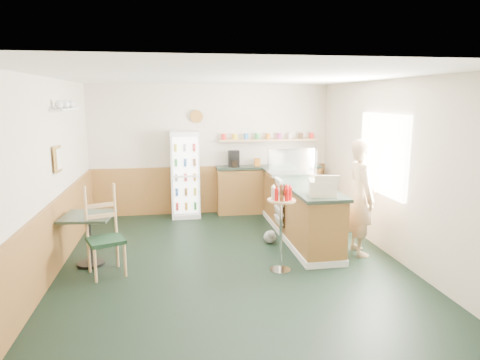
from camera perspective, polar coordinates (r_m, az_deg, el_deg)
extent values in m
plane|color=black|center=(6.47, -1.21, -11.05)|extent=(6.00, 6.00, 0.00)
cube|color=beige|center=(9.06, -3.86, 4.06)|extent=(5.00, 0.02, 2.70)
cube|color=beige|center=(6.28, -24.60, 0.11)|extent=(0.02, 6.00, 2.70)
cube|color=beige|center=(6.89, 19.89, 1.33)|extent=(0.02, 6.00, 2.70)
cube|color=white|center=(6.01, -1.31, 13.69)|extent=(5.00, 6.00, 0.02)
cube|color=olive|center=(9.16, -3.77, -1.26)|extent=(4.98, 0.05, 1.00)
cube|color=olive|center=(6.46, -23.67, -7.30)|extent=(0.05, 5.98, 1.00)
cube|color=white|center=(7.11, 18.48, 3.31)|extent=(0.06, 1.45, 1.25)
cube|color=tan|center=(6.71, -23.13, 2.59)|extent=(0.03, 0.32, 0.38)
cube|color=silver|center=(7.13, -22.19, 8.75)|extent=(0.18, 1.20, 0.03)
cylinder|color=olive|center=(8.91, -5.81, 8.44)|extent=(0.26, 0.04, 0.26)
cube|color=olive|center=(7.60, 7.81, -4.04)|extent=(0.60, 2.95, 0.95)
cube|color=silver|center=(7.72, 7.73, -7.09)|extent=(0.64, 2.97, 0.10)
cube|color=#28372C|center=(7.48, 7.91, -0.26)|extent=(0.68, 3.01, 0.05)
cube|color=olive|center=(9.18, 3.81, -1.38)|extent=(2.20, 0.38, 0.95)
cube|color=#28372C|center=(9.09, 3.85, 1.76)|extent=(2.24, 0.42, 0.05)
cube|color=tan|center=(9.10, 3.79, 5.36)|extent=(2.10, 0.22, 0.04)
cube|color=black|center=(8.92, -0.84, 2.88)|extent=(0.22, 0.18, 0.34)
cylinder|color=#B2664C|center=(8.93, -2.20, 5.79)|extent=(0.10, 0.10, 0.12)
cylinder|color=#B2664C|center=(8.96, -0.68, 5.81)|extent=(0.10, 0.10, 0.12)
cylinder|color=#B2664C|center=(9.00, 0.82, 5.83)|extent=(0.10, 0.10, 0.12)
cylinder|color=#B2664C|center=(9.04, 2.32, 5.85)|extent=(0.10, 0.10, 0.12)
cylinder|color=#B2664C|center=(9.09, 3.79, 5.86)|extent=(0.10, 0.10, 0.12)
cylinder|color=#B2664C|center=(9.14, 5.25, 5.87)|extent=(0.10, 0.10, 0.12)
cylinder|color=#B2664C|center=(9.21, 6.69, 5.87)|extent=(0.10, 0.10, 0.12)
cylinder|color=#B2664C|center=(9.27, 8.11, 5.87)|extent=(0.10, 0.10, 0.12)
cylinder|color=#B2664C|center=(9.34, 9.51, 5.87)|extent=(0.10, 0.10, 0.12)
cube|color=white|center=(8.86, -7.33, 0.77)|extent=(0.58, 0.41, 1.76)
cube|color=white|center=(8.64, -7.28, 0.57)|extent=(0.49, 0.02, 1.55)
cube|color=silver|center=(8.57, -7.27, 0.49)|extent=(0.52, 0.02, 1.61)
cube|color=silver|center=(7.96, 6.86, 0.81)|extent=(0.85, 0.45, 0.06)
cube|color=silver|center=(7.92, 6.90, 2.54)|extent=(0.83, 0.43, 0.43)
cube|color=beige|center=(6.39, 10.93, -1.01)|extent=(0.47, 0.48, 0.22)
imported|color=tan|center=(6.87, 15.84, -2.25)|extent=(0.47, 0.63, 1.81)
cylinder|color=silver|center=(6.23, 5.38, -11.85)|extent=(0.30, 0.30, 0.02)
cylinder|color=silver|center=(6.06, 5.47, -7.40)|extent=(0.04, 0.04, 1.02)
cylinder|color=tan|center=(5.92, 5.55, -2.72)|extent=(0.39, 0.39, 0.03)
cylinder|color=red|center=(5.94, 6.66, -1.71)|extent=(0.05, 0.05, 0.17)
cylinder|color=red|center=(5.99, 6.22, -1.58)|extent=(0.05, 0.05, 0.17)
cylinder|color=red|center=(6.01, 5.55, -1.53)|extent=(0.05, 0.05, 0.17)
cylinder|color=red|center=(5.99, 4.88, -1.57)|extent=(0.05, 0.05, 0.17)
cylinder|color=red|center=(5.93, 4.47, -1.68)|extent=(0.05, 0.05, 0.17)
cylinder|color=red|center=(5.86, 4.47, -1.84)|extent=(0.05, 0.05, 0.17)
cylinder|color=red|center=(5.80, 4.90, -1.97)|extent=(0.05, 0.05, 0.17)
cylinder|color=red|center=(5.78, 5.60, -2.03)|extent=(0.05, 0.05, 0.17)
cylinder|color=red|center=(5.81, 6.28, -1.99)|extent=(0.05, 0.05, 0.17)
cylinder|color=red|center=(5.87, 6.69, -1.87)|extent=(0.05, 0.05, 0.17)
cube|color=black|center=(7.56, 5.31, -5.84)|extent=(0.05, 0.41, 0.03)
cube|color=beige|center=(7.53, 5.17, -5.33)|extent=(0.09, 0.37, 0.14)
cube|color=black|center=(7.51, 5.33, -4.61)|extent=(0.05, 0.41, 0.03)
cube|color=beige|center=(7.49, 5.20, -4.10)|extent=(0.09, 0.37, 0.14)
cube|color=black|center=(7.47, 5.36, -3.37)|extent=(0.05, 0.41, 0.03)
cube|color=beige|center=(7.45, 5.22, -2.85)|extent=(0.09, 0.37, 0.14)
cube|color=black|center=(7.43, 5.38, -2.11)|extent=(0.05, 0.41, 0.03)
cube|color=beige|center=(7.41, 5.24, -1.59)|extent=(0.09, 0.37, 0.14)
cube|color=black|center=(7.40, 5.40, -0.84)|extent=(0.05, 0.41, 0.03)
cube|color=beige|center=(7.38, 5.26, -0.31)|extent=(0.09, 0.37, 0.14)
cylinder|color=black|center=(6.78, -19.28, -10.44)|extent=(0.39, 0.39, 0.04)
cylinder|color=black|center=(6.67, -19.47, -7.60)|extent=(0.08, 0.08, 0.69)
cube|color=#28372C|center=(6.57, -19.66, -4.58)|extent=(0.76, 0.76, 0.04)
cube|color=black|center=(6.20, -17.46, -7.69)|extent=(0.60, 0.60, 0.05)
cylinder|color=tan|center=(6.13, -19.44, -10.52)|extent=(0.04, 0.04, 0.48)
cylinder|color=tan|center=(6.07, -15.72, -10.51)|extent=(0.04, 0.04, 0.48)
cylinder|color=tan|center=(6.50, -18.83, -9.27)|extent=(0.04, 0.04, 0.48)
cylinder|color=tan|center=(6.44, -15.32, -9.25)|extent=(0.04, 0.04, 0.48)
cube|color=tan|center=(6.30, -17.38, -3.88)|extent=(0.40, 0.19, 0.75)
sphere|color=gray|center=(7.31, 4.00, -7.58)|extent=(0.21, 0.21, 0.21)
sphere|color=gray|center=(7.19, 4.20, -7.19)|extent=(0.12, 0.12, 0.12)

